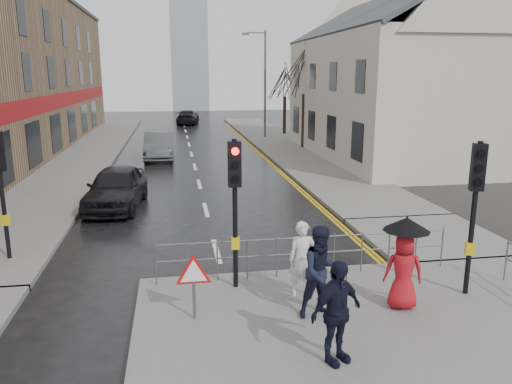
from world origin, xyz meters
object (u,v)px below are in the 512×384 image
object	(u,v)px
pedestrian_with_umbrella	(404,258)
pedestrian_d	(336,312)
pedestrian_a	(303,259)
pedestrian_b	(322,272)
car_mid	(159,146)
car_parked	(116,187)

from	to	relation	value
pedestrian_with_umbrella	pedestrian_d	distance (m)	2.65
pedestrian_a	pedestrian_b	distance (m)	1.02
pedestrian_with_umbrella	car_mid	size ratio (longest dim) A/B	0.42
pedestrian_d	car_mid	size ratio (longest dim) A/B	0.38
pedestrian_a	car_parked	size ratio (longest dim) A/B	0.37
pedestrian_with_umbrella	car_parked	distance (m)	11.89
pedestrian_with_umbrella	car_parked	size ratio (longest dim) A/B	0.43
pedestrian_with_umbrella	car_mid	world-z (taller)	pedestrian_with_umbrella
pedestrian_b	pedestrian_d	xyz separation A→B (m)	(-0.25, -1.64, -0.03)
pedestrian_b	car_parked	bearing A→B (deg)	107.90
pedestrian_a	car_mid	xyz separation A→B (m)	(-3.53, 19.98, -0.20)
pedestrian_d	car_parked	xyz separation A→B (m)	(-4.74, 11.49, -0.26)
pedestrian_a	pedestrian_b	size ratio (longest dim) A/B	0.89
pedestrian_d	car_parked	size ratio (longest dim) A/B	0.40
car_mid	pedestrian_with_umbrella	bearing A→B (deg)	-75.17
pedestrian_b	car_parked	size ratio (longest dim) A/B	0.41
pedestrian_a	pedestrian_b	world-z (taller)	pedestrian_b
pedestrian_a	pedestrian_with_umbrella	distance (m)	2.13
pedestrian_a	car_mid	world-z (taller)	pedestrian_a
pedestrian_d	car_parked	distance (m)	12.43
pedestrian_d	car_parked	bearing A→B (deg)	87.10
pedestrian_with_umbrella	pedestrian_b	bearing A→B (deg)	-177.75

